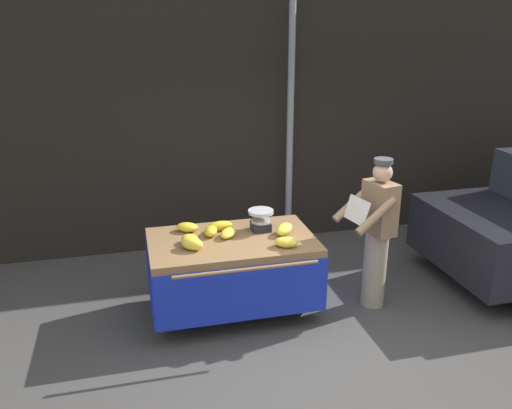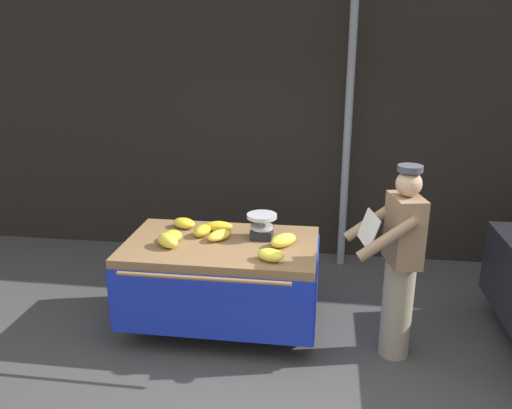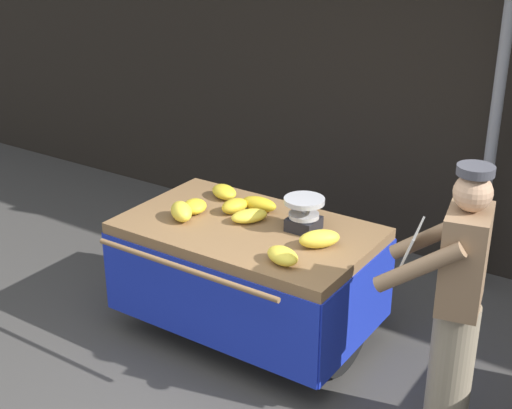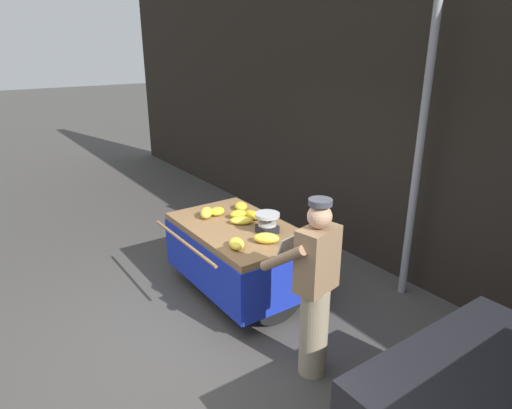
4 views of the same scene
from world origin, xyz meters
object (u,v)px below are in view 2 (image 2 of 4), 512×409
at_px(weighing_scale, 262,226).
at_px(vendor_person, 399,263).
at_px(banana_bunch_4, 271,255).
at_px(street_pole, 348,128).
at_px(banana_bunch_2, 173,236).
at_px(banana_bunch_1, 283,240).
at_px(banana_bunch_0, 168,240).
at_px(banana_cart, 221,265).
at_px(banana_bunch_3, 202,231).
at_px(banana_bunch_6, 218,227).
at_px(banana_bunch_5, 219,235).
at_px(banana_bunch_7, 184,223).

relative_size(weighing_scale, vendor_person, 0.16).
xyz_separation_m(banana_bunch_4, vendor_person, (1.07, 0.13, -0.06)).
xyz_separation_m(street_pole, banana_bunch_2, (-1.60, -1.68, -0.76)).
xyz_separation_m(weighing_scale, banana_bunch_4, (0.14, -0.50, -0.07)).
bearing_deg(vendor_person, banana_bunch_1, 168.42).
bearing_deg(banana_bunch_0, banana_cart, 21.65).
height_order(banana_cart, banana_bunch_3, banana_bunch_3).
bearing_deg(banana_bunch_6, banana_cart, -73.67).
distance_m(weighing_scale, banana_bunch_4, 0.52).
xyz_separation_m(street_pole, banana_bunch_0, (-1.60, -1.84, -0.74)).
height_order(weighing_scale, banana_bunch_5, weighing_scale).
bearing_deg(banana_bunch_2, vendor_person, -5.48).
xyz_separation_m(weighing_scale, banana_bunch_3, (-0.56, -0.03, -0.06)).
bearing_deg(vendor_person, street_pole, 102.50).
xyz_separation_m(banana_bunch_1, banana_bunch_4, (-0.08, -0.33, -0.01)).
relative_size(banana_bunch_4, vendor_person, 0.14).
relative_size(street_pole, banana_bunch_4, 14.14).
distance_m(weighing_scale, banana_bunch_6, 0.45).
relative_size(banana_bunch_5, banana_bunch_6, 0.97).
relative_size(banana_bunch_1, banana_bunch_7, 1.15).
height_order(banana_bunch_5, banana_bunch_6, banana_bunch_6).
height_order(banana_cart, weighing_scale, weighing_scale).
bearing_deg(banana_bunch_5, banana_bunch_1, -6.88).
xyz_separation_m(banana_cart, banana_bunch_4, (0.50, -0.34, 0.28)).
bearing_deg(banana_bunch_1, banana_bunch_6, 157.28).
height_order(street_pole, banana_bunch_0, street_pole).
bearing_deg(street_pole, banana_bunch_2, -133.62).
distance_m(weighing_scale, banana_bunch_2, 0.83).
xyz_separation_m(banana_cart, banana_bunch_3, (-0.20, 0.13, 0.28)).
height_order(banana_bunch_2, banana_bunch_4, banana_bunch_4).
height_order(weighing_scale, vendor_person, vendor_person).
bearing_deg(banana_bunch_2, weighing_scale, 12.67).
height_order(banana_bunch_0, banana_bunch_1, banana_bunch_0).
height_order(banana_bunch_1, banana_bunch_2, banana_bunch_1).
relative_size(banana_bunch_3, banana_bunch_5, 0.79).
distance_m(street_pole, banana_bunch_5, 2.13).
height_order(banana_cart, banana_bunch_6, banana_bunch_6).
xyz_separation_m(banana_bunch_0, banana_bunch_3, (0.24, 0.31, -0.01)).
distance_m(banana_cart, banana_bunch_3, 0.37).
height_order(weighing_scale, banana_bunch_0, weighing_scale).
height_order(street_pole, banana_bunch_6, street_pole).
height_order(street_pole, banana_bunch_2, street_pole).
relative_size(banana_bunch_4, banana_bunch_5, 0.89).
bearing_deg(banana_bunch_1, street_pole, 70.92).
relative_size(banana_bunch_2, banana_bunch_7, 0.84).
bearing_deg(banana_bunch_7, banana_bunch_0, -91.29).
bearing_deg(banana_bunch_6, vendor_person, -16.15).
height_order(banana_bunch_1, banana_bunch_6, banana_bunch_1).
relative_size(banana_cart, banana_bunch_3, 8.42).
bearing_deg(banana_bunch_3, street_pole, 48.34).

